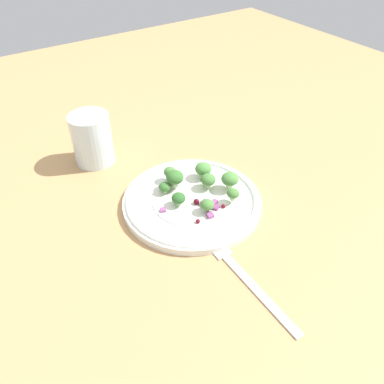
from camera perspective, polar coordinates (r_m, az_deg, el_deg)
ground_plane at (r=64.48cm, az=0.09°, el=-3.59°), size 180.00×180.00×2.00cm
plate at (r=64.61cm, az=0.00°, el=-1.26°), size 23.04×23.04×1.70cm
dressing_pool at (r=64.32cm, az=0.00°, el=-0.96°), size 13.36×13.36×0.20cm
broccoli_floret_0 at (r=60.86cm, az=2.24°, el=-1.93°), size 2.17×2.17×2.20cm
broccoli_floret_1 at (r=64.71cm, az=-2.84°, el=2.02°), size 2.97×2.97×3.01cm
broccoli_floret_2 at (r=65.32cm, az=2.38°, el=1.78°), size 2.58×2.58×2.62cm
broccoli_floret_3 at (r=62.10cm, az=-2.00°, el=-0.95°), size 2.26×2.26×2.29cm
broccoli_floret_4 at (r=67.14cm, az=-3.27°, el=2.92°), size 2.20×2.20×2.23cm
broccoli_floret_5 at (r=67.57cm, az=1.65°, el=3.35°), size 2.84×2.84×2.88cm
broccoli_floret_6 at (r=65.30cm, az=5.36°, el=2.05°), size 2.91×2.91×2.94cm
broccoli_floret_7 at (r=62.65cm, az=6.06°, el=-0.25°), size 2.03×2.03×2.05cm
broccoli_floret_8 at (r=64.74cm, az=-4.01°, el=0.70°), size 2.03×2.03×2.06cm
cranberry_0 at (r=66.80cm, az=-2.34°, el=1.56°), size 0.78×0.78×0.78cm
cranberry_1 at (r=65.87cm, az=-4.06°, el=0.74°), size 0.99×0.99×0.99cm
cranberry_2 at (r=59.73cm, az=0.88°, el=-4.31°), size 0.70×0.70×0.70cm
cranberry_3 at (r=62.75cm, az=0.77°, el=-1.55°), size 0.99×0.99×0.99cm
cranberry_4 at (r=62.57cm, az=4.63°, el=-2.09°), size 0.71×0.71×0.71cm
onion_bit_0 at (r=62.39cm, az=3.42°, el=-2.29°), size 1.57×1.64×0.55cm
onion_bit_1 at (r=66.99cm, az=-3.35°, el=1.08°), size 1.50×1.50×0.40cm
onion_bit_2 at (r=61.94cm, az=-4.28°, el=-2.69°), size 1.15×1.16×0.56cm
onion_bit_3 at (r=63.13cm, az=3.23°, el=-1.53°), size 1.45×1.22×0.52cm
onion_bit_4 at (r=62.73cm, az=1.86°, el=-1.55°), size 1.34×1.27×0.56cm
onion_bit_5 at (r=60.75cm, az=2.68°, el=-3.39°), size 1.15×1.25×0.51cm
fork at (r=54.87cm, az=7.84°, el=-12.31°), size 2.48×18.64×0.50cm
water_glass at (r=75.02cm, az=-14.49°, el=7.54°), size 7.37×7.37×9.66cm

